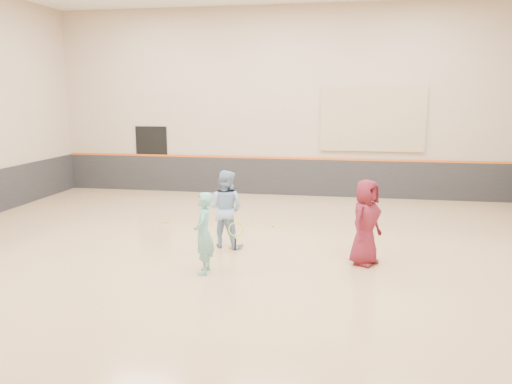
% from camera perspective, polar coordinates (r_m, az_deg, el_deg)
% --- Properties ---
extents(room, '(15.04, 12.04, 6.22)m').
position_cam_1_polar(room, '(10.53, -0.97, -2.18)').
color(room, tan).
rests_on(room, ground).
extents(wainscot_back, '(14.90, 0.04, 1.20)m').
position_cam_1_polar(wainscot_back, '(16.36, 3.05, 1.74)').
color(wainscot_back, '#232326').
rests_on(wainscot_back, floor).
extents(accent_stripe, '(14.90, 0.03, 0.06)m').
position_cam_1_polar(accent_stripe, '(16.27, 3.07, 3.89)').
color(accent_stripe, '#D85914').
rests_on(accent_stripe, wall_back).
extents(acoustic_panel, '(3.20, 0.08, 2.00)m').
position_cam_1_polar(acoustic_panel, '(16.05, 13.18, 8.12)').
color(acoustic_panel, tan).
rests_on(acoustic_panel, wall_back).
extents(doorway, '(1.10, 0.05, 2.20)m').
position_cam_1_polar(doorway, '(17.43, -11.80, 3.75)').
color(doorway, black).
rests_on(doorway, floor).
extents(girl, '(0.42, 0.59, 1.51)m').
position_cam_1_polar(girl, '(9.11, -5.99, -4.72)').
color(girl, '#69B6B2').
rests_on(girl, floor).
extents(instructor, '(0.94, 0.80, 1.66)m').
position_cam_1_polar(instructor, '(10.67, -3.49, -1.93)').
color(instructor, '#8DB0DA').
rests_on(instructor, floor).
extents(young_man, '(0.88, 0.97, 1.66)m').
position_cam_1_polar(young_man, '(9.76, 12.43, -3.39)').
color(young_man, maroon).
rests_on(young_man, floor).
extents(held_racket, '(0.39, 0.39, 0.64)m').
position_cam_1_polar(held_racket, '(10.40, -2.31, -4.27)').
color(held_racket, '#ADCC2C').
rests_on(held_racket, instructor).
extents(spare_racket, '(0.61, 0.61, 0.16)m').
position_cam_1_polar(spare_racket, '(12.87, -10.43, -3.31)').
color(spare_racket, gold).
rests_on(spare_racket, floor).
extents(ball_under_racket, '(0.07, 0.07, 0.07)m').
position_cam_1_polar(ball_under_racket, '(10.69, -2.90, -6.32)').
color(ball_under_racket, '#B8CF30').
rests_on(ball_under_racket, floor).
extents(ball_in_hand, '(0.07, 0.07, 0.07)m').
position_cam_1_polar(ball_in_hand, '(9.59, 12.98, -2.60)').
color(ball_in_hand, '#C2E334').
rests_on(ball_in_hand, young_man).
extents(ball_beside_spare, '(0.07, 0.07, 0.07)m').
position_cam_1_polar(ball_beside_spare, '(12.43, 1.86, -3.86)').
color(ball_beside_spare, '#D7E635').
rests_on(ball_beside_spare, floor).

